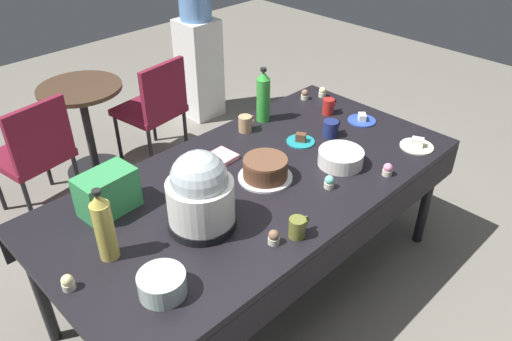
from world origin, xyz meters
name	(u,v)px	position (x,y,z in m)	size (l,w,h in m)	color
ground	(256,283)	(0.00, 0.00, 0.00)	(9.00, 9.00, 0.00)	slate
potluck_table	(256,189)	(0.00, 0.00, 0.69)	(2.20, 1.10, 0.75)	black
frosted_layer_cake	(265,169)	(0.04, -0.03, 0.80)	(0.28, 0.28, 0.11)	silver
slow_cooker	(200,194)	(-0.43, -0.09, 0.92)	(0.31, 0.31, 0.37)	black
glass_salad_bowl	(162,284)	(-0.79, -0.29, 0.80)	(0.18, 0.18, 0.09)	#B2C6BC
ceramic_snack_bowl	(341,158)	(0.41, -0.22, 0.79)	(0.24, 0.24, 0.08)	silver
dessert_plate_cream	(417,145)	(0.86, -0.41, 0.76)	(0.19, 0.19, 0.06)	beige
dessert_plate_cobalt	(362,119)	(0.90, -0.01, 0.76)	(0.17, 0.17, 0.05)	#2D4CB2
dessert_plate_teal	(301,140)	(0.44, 0.08, 0.76)	(0.16, 0.16, 0.06)	teal
cupcake_lemon	(388,170)	(0.50, -0.45, 0.78)	(0.05, 0.05, 0.07)	beige
cupcake_rose	(305,95)	(0.89, 0.44, 0.78)	(0.05, 0.05, 0.07)	beige
cupcake_mint	(274,237)	(-0.29, -0.40, 0.78)	(0.05, 0.05, 0.07)	beige
cupcake_cocoa	(68,283)	(-1.03, -0.02, 0.78)	(0.05, 0.05, 0.07)	beige
cupcake_berry	(322,92)	(1.00, 0.38, 0.78)	(0.05, 0.05, 0.07)	beige
cupcake_vanilla	(329,182)	(0.20, -0.31, 0.78)	(0.05, 0.05, 0.07)	beige
soda_bottle_ginger_ale	(104,227)	(-0.82, 0.02, 0.91)	(0.08, 0.08, 0.34)	gold
soda_bottle_lime_soda	(263,96)	(0.48, 0.42, 0.91)	(0.08, 0.08, 0.34)	green
coffee_mug_navy	(331,128)	(0.62, 0.01, 0.80)	(0.13, 0.09, 0.10)	navy
coffee_mug_red	(329,106)	(0.83, 0.20, 0.80)	(0.11, 0.07, 0.10)	#B2231E
coffee_mug_tan	(246,123)	(0.31, 0.40, 0.80)	(0.12, 0.08, 0.10)	tan
coffee_mug_olive	(298,227)	(-0.18, -0.44, 0.80)	(0.11, 0.07, 0.09)	olive
soda_carton	(107,192)	(-0.66, 0.29, 0.85)	(0.26, 0.16, 0.20)	#338C4C
paper_napkin_stack	(222,157)	(0.00, 0.27, 0.76)	(0.14, 0.14, 0.02)	pink
maroon_chair_left	(34,150)	(-0.54, 1.52, 0.49)	(0.50, 0.50, 0.85)	maroon
maroon_chair_right	(155,105)	(0.41, 1.52, 0.49)	(0.50, 0.50, 0.85)	maroon
round_cafe_table	(85,114)	(-0.05, 1.75, 0.50)	(0.60, 0.60, 0.72)	#473323
water_cooler	(198,54)	(1.18, 1.93, 0.59)	(0.32, 0.32, 1.24)	silver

